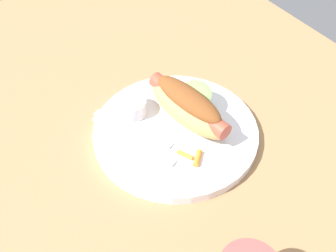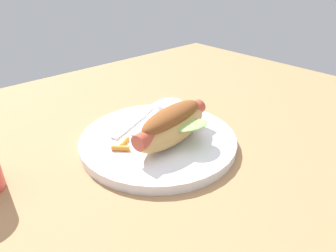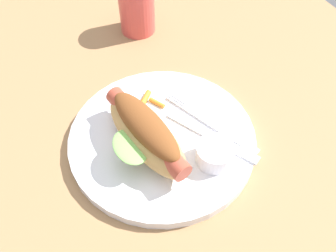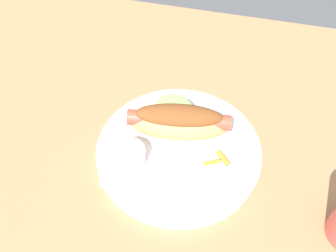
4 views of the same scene
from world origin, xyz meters
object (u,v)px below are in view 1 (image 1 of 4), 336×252
plate (175,130)px  fork (131,139)px  knife (132,129)px  carrot_garnish (193,157)px  hot_dog (188,105)px  sauce_ramekin (131,107)px

plate → fork: fork is taller
knife → plate: bearing=35.1°
fork → carrot_garnish: 10.32cm
hot_dog → sauce_ramekin: 9.62cm
sauce_ramekin → knife: bearing=154.1°
plate → carrot_garnish: (-7.00, 1.20, 1.21)cm
plate → hot_dog: 4.85cm
hot_dog → knife: hot_dog is taller
plate → hot_dog: hot_dog is taller
sauce_ramekin → knife: (-3.46, 1.68, -1.20)cm
plate → knife: bearing=63.1°
plate → carrot_garnish: size_ratio=6.35×
sauce_ramekin → hot_dog: bearing=-130.1°
hot_dog → knife: size_ratio=1.16×
knife → carrot_garnish: bearing=-1.8°
fork → carrot_garnish: carrot_garnish is taller
hot_dog → knife: 9.76cm
knife → carrot_garnish: size_ratio=3.49×
hot_dog → fork: size_ratio=1.10×
plate → sauce_ramekin: size_ratio=5.23×
hot_dog → knife: bearing=-116.2°
plate → hot_dog: bearing=-79.9°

